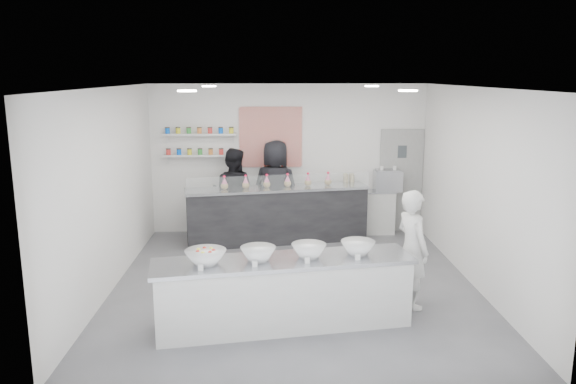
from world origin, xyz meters
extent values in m
plane|color=#515156|center=(0.00, 0.00, 0.00)|extent=(6.00, 6.00, 0.00)
plane|color=white|center=(0.00, 0.00, 3.00)|extent=(6.00, 6.00, 0.00)
plane|color=white|center=(0.00, 3.00, 1.50)|extent=(5.50, 0.00, 5.50)
plane|color=white|center=(-2.75, 0.00, 1.50)|extent=(0.00, 6.00, 6.00)
plane|color=white|center=(2.75, 0.00, 1.50)|extent=(0.00, 6.00, 6.00)
cube|color=gray|center=(2.30, 2.97, 1.05)|extent=(0.88, 0.04, 2.10)
cube|color=#BE1507|center=(-0.35, 2.98, 1.95)|extent=(1.25, 0.03, 1.20)
cube|color=silver|center=(-1.75, 2.90, 1.60)|extent=(1.45, 0.22, 0.04)
cube|color=silver|center=(-1.75, 2.90, 2.02)|extent=(1.45, 0.22, 0.04)
cylinder|color=white|center=(-1.40, -1.00, 2.98)|extent=(0.24, 0.24, 0.02)
cylinder|color=white|center=(1.40, -1.00, 2.98)|extent=(0.24, 0.24, 0.02)
cylinder|color=white|center=(-1.40, 1.60, 2.98)|extent=(0.24, 0.24, 0.02)
cylinder|color=white|center=(1.40, 1.60, 2.98)|extent=(0.24, 0.24, 0.02)
cube|color=silver|center=(-0.20, -1.46, 0.45)|extent=(3.38, 1.28, 0.90)
cube|color=black|center=(-0.23, 2.24, 0.54)|extent=(3.53, 1.24, 1.08)
cube|color=white|center=(-0.18, 1.94, 1.22)|extent=(3.37, 0.62, 0.29)
cube|color=silver|center=(1.55, 2.78, 0.44)|extent=(1.19, 0.38, 0.88)
cube|color=#93969E|center=(1.99, 2.78, 1.09)|extent=(0.54, 0.37, 0.41)
imported|color=silver|center=(1.58, -0.87, 0.83)|extent=(0.59, 0.71, 1.66)
imported|color=black|center=(-1.09, 2.60, 0.89)|extent=(1.02, 0.89, 1.78)
imported|color=black|center=(-0.26, 2.56, 0.97)|extent=(1.10, 0.90, 1.94)
camera|label=1|loc=(-0.35, -8.19, 3.19)|focal=35.00mm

